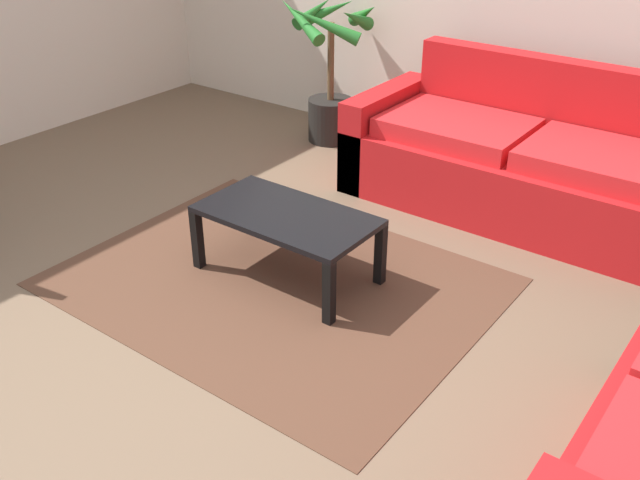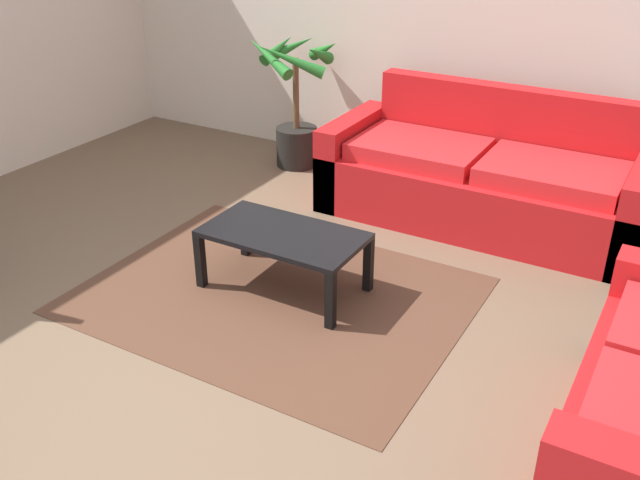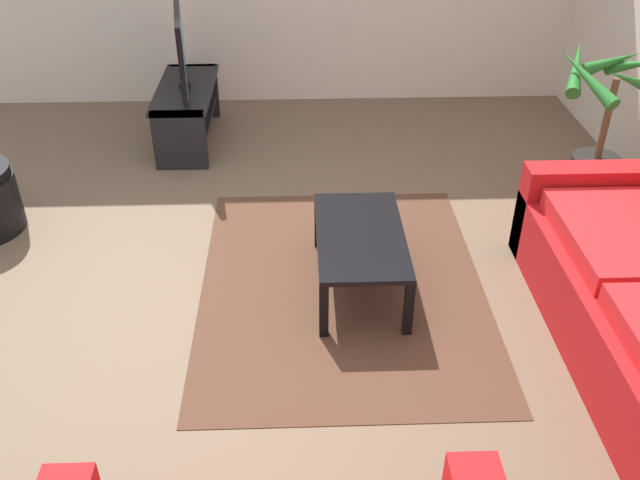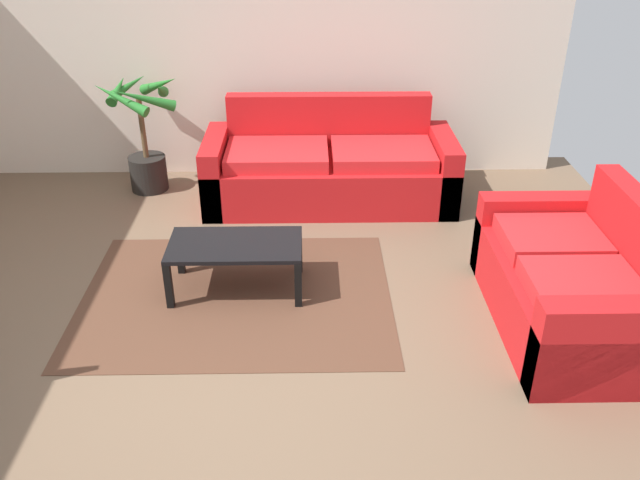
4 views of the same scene
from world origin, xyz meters
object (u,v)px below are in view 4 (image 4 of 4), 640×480
(couch_loveseat, at_px, (574,285))
(coffee_table, at_px, (235,250))
(couch_main, at_px, (329,169))
(potted_palm, at_px, (145,141))

(couch_loveseat, bearing_deg, coffee_table, 168.43)
(couch_main, distance_m, couch_loveseat, 2.50)
(couch_loveseat, xyz_separation_m, coffee_table, (-2.25, 0.46, 0.03))
(couch_loveseat, bearing_deg, couch_main, 127.90)
(couch_loveseat, relative_size, potted_palm, 1.40)
(couch_loveseat, bearing_deg, potted_palm, 145.56)
(coffee_table, bearing_deg, couch_main, 64.75)
(couch_loveseat, height_order, coffee_table, couch_loveseat)
(couch_main, relative_size, coffee_table, 2.38)
(couch_main, relative_size, potted_palm, 2.01)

